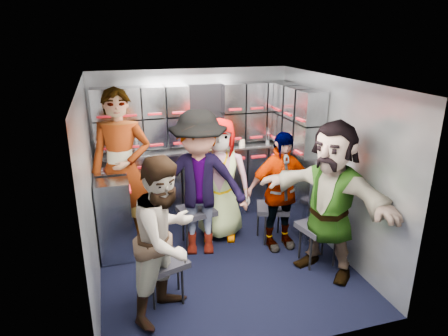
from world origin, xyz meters
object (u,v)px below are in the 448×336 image
object	(u,v)px
attendant_standing	(122,170)
jump_seat_near_right	(318,229)
jump_seat_mid_right	(273,210)
attendant_arc_a	(166,238)
jump_seat_near_left	(165,265)
jump_seat_mid_left	(197,213)
attendant_arc_b	(199,184)
attendant_arc_c	(220,180)
attendant_arc_d	(280,191)
attendant_arc_e	(330,200)
jump_seat_center	(216,205)

from	to	relation	value
attendant_standing	jump_seat_near_right	bearing A→B (deg)	-16.04
jump_seat_mid_right	attendant_arc_a	world-z (taller)	attendant_arc_a
attendant_standing	jump_seat_near_left	bearing A→B (deg)	-64.96
jump_seat_mid_left	attendant_standing	bearing A→B (deg)	160.94
attendant_arc_a	attendant_arc_b	distance (m)	1.15
jump_seat_near_right	attendant_arc_c	size ratio (longest dim) A/B	0.31
attendant_arc_a	attendant_arc_d	distance (m)	1.73
jump_seat_near_right	attendant_arc_d	distance (m)	0.64
attendant_arc_a	attendant_arc_b	xyz separation A→B (m)	(0.55, 1.00, 0.09)
jump_seat_near_right	attendant_arc_d	bearing A→B (deg)	120.49
attendant_arc_d	attendant_arc_e	bearing A→B (deg)	-69.68
jump_seat_center	attendant_arc_d	world-z (taller)	attendant_arc_d
jump_seat_mid_left	attendant_arc_b	bearing A→B (deg)	-90.00
jump_seat_mid_left	jump_seat_near_right	size ratio (longest dim) A/B	1.00
jump_seat_center	attendant_standing	world-z (taller)	attendant_standing
jump_seat_mid_right	jump_seat_mid_left	bearing A→B (deg)	170.83
jump_seat_near_right	attendant_arc_b	size ratio (longest dim) A/B	0.28
jump_seat_mid_right	attendant_arc_a	xyz separation A→B (m)	(-1.51, -1.03, 0.37)
jump_seat_mid_left	attendant_standing	world-z (taller)	attendant_standing
attendant_arc_d	attendant_arc_e	xyz separation A→B (m)	(0.28, -0.66, 0.13)
attendant_standing	attendant_arc_c	size ratio (longest dim) A/B	1.25
attendant_arc_e	jump_seat_center	bearing A→B (deg)	-175.75
jump_seat_mid_left	attendant_arc_d	xyz separation A→B (m)	(0.96, -0.34, 0.31)
jump_seat_center	attendant_arc_a	distance (m)	1.79
jump_seat_near_right	attendant_standing	bearing A→B (deg)	152.07
jump_seat_near_left	attendant_standing	distance (m)	1.46
jump_seat_near_right	attendant_arc_c	distance (m)	1.36
jump_seat_mid_left	attendant_arc_a	bearing A→B (deg)	-114.81
jump_seat_mid_right	jump_seat_near_right	size ratio (longest dim) A/B	1.02
attendant_standing	attendant_arc_c	distance (m)	1.22
jump_seat_near_left	jump_seat_center	distance (m)	1.59
jump_seat_near_left	jump_seat_mid_right	world-z (taller)	jump_seat_mid_right
jump_seat_near_left	attendant_arc_d	distance (m)	1.69
attendant_standing	attendant_arc_d	bearing A→B (deg)	-7.24
jump_seat_mid_left	attendant_arc_b	size ratio (longest dim) A/B	0.28
jump_seat_mid_right	jump_seat_near_left	bearing A→B (deg)	-150.71
jump_seat_center	attendant_standing	xyz separation A→B (m)	(-1.19, -0.01, 0.64)
jump_seat_near_right	jump_seat_near_left	bearing A→B (deg)	-174.15
jump_seat_mid_right	attendant_standing	size ratio (longest dim) A/B	0.25
jump_seat_near_right	attendant_arc_c	world-z (taller)	attendant_arc_c
attendant_arc_e	attendant_arc_b	bearing A→B (deg)	-153.79
jump_seat_near_left	attendant_arc_a	size ratio (longest dim) A/B	0.30
attendant_arc_e	jump_seat_mid_left	bearing A→B (deg)	-159.18
jump_seat_mid_left	attendant_arc_c	distance (m)	0.51
attendant_arc_b	jump_seat_mid_left	bearing A→B (deg)	103.06
jump_seat_center	attendant_arc_a	size ratio (longest dim) A/B	0.25
attendant_arc_e	jump_seat_mid_right	bearing A→B (deg)	168.13
jump_seat_mid_left	jump_seat_mid_right	world-z (taller)	jump_seat_mid_left
jump_seat_near_left	attendant_arc_d	size ratio (longest dim) A/B	0.32
jump_seat_center	jump_seat_near_right	distance (m)	1.45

